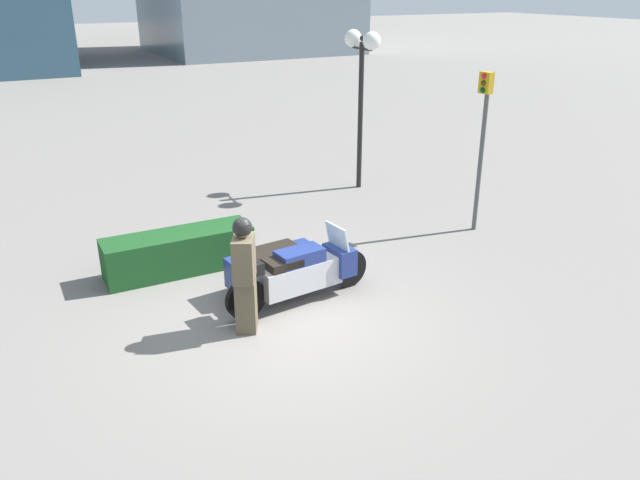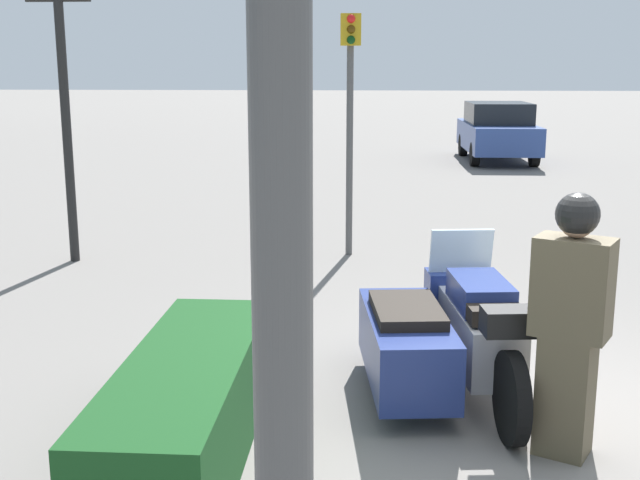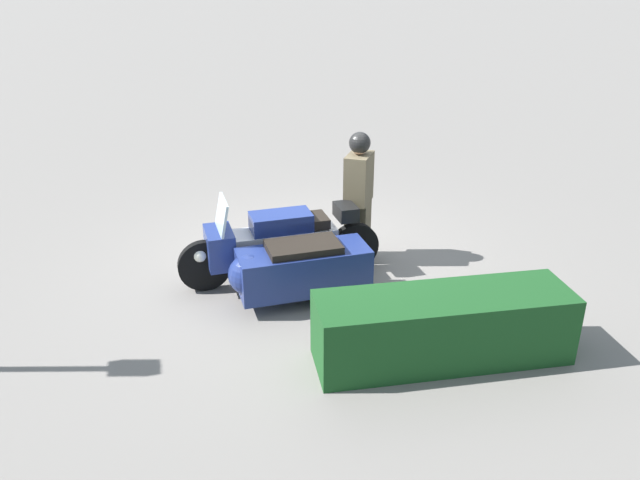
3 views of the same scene
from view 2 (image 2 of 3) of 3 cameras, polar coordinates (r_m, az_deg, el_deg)
name	(u,v)px [view 2 (image 2 of 3)]	position (r m, az deg, el deg)	size (l,w,h in m)	color
ground_plane	(535,414)	(6.28, 15.05, -11.83)	(160.00, 160.00, 0.00)	slate
police_motorcycle	(438,331)	(6.45, 8.37, -6.43)	(2.57, 1.25, 1.16)	black
officer_rider	(570,320)	(5.42, 17.37, -5.42)	(0.48, 0.56, 1.75)	brown
hedge_bush_curbside	(188,410)	(5.32, -9.38, -11.85)	(2.57, 0.74, 0.72)	#19471E
twin_lamp_post	(59,22)	(10.81, -18.04, 14.50)	(0.41, 1.23, 3.73)	black
traffic_light_near	(350,98)	(10.65, 2.15, 10.04)	(0.23, 0.27, 3.18)	#4C4C4C
traffic_light_far	(290,268)	(1.18, -2.17, -2.01)	(0.22, 0.29, 3.39)	#4C4C4C
parked_car_background	(497,131)	(22.26, 12.51, 7.59)	(4.07, 1.76, 1.56)	#2D478C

